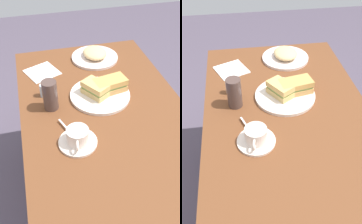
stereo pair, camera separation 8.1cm
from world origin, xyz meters
TOP-DOWN VIEW (x-y plane):
  - ground_plane at (0.00, 0.00)m, footprint 6.00×6.00m
  - dining_table at (0.00, 0.00)m, footprint 1.20×0.72m
  - sandwich_plate at (0.10, -0.01)m, footprint 0.28×0.28m
  - sandwich_front at (0.11, 0.02)m, footprint 0.14×0.13m
  - sandwich_back at (0.12, -0.06)m, footprint 0.11×0.16m
  - coffee_saucer at (-0.15, 0.15)m, footprint 0.15×0.15m
  - coffee_cup at (-0.16, 0.15)m, footprint 0.11×0.08m
  - spoon at (-0.08, 0.18)m, footprint 0.10×0.05m
  - side_plate at (0.44, -0.07)m, footprint 0.26×0.26m
  - side_food_pile at (0.44, -0.07)m, footprint 0.15×0.13m
  - napkin at (0.37, 0.23)m, footprint 0.20×0.20m
  - salt_shaker at (0.17, 0.24)m, footprint 0.03×0.03m
  - drinking_glass at (0.08, 0.22)m, footprint 0.06×0.06m

SIDE VIEW (x-z plane):
  - ground_plane at x=0.00m, z-range 0.00..0.00m
  - dining_table at x=0.00m, z-range 0.25..0.95m
  - napkin at x=0.37m, z-range 0.71..0.71m
  - coffee_saucer at x=-0.15m, z-range 0.71..0.72m
  - sandwich_plate at x=0.10m, z-range 0.71..0.72m
  - side_plate at x=0.44m, z-range 0.71..0.72m
  - spoon at x=-0.08m, z-range 0.72..0.72m
  - salt_shaker at x=0.17m, z-range 0.71..0.77m
  - side_food_pile at x=0.44m, z-range 0.72..0.77m
  - coffee_cup at x=-0.16m, z-range 0.72..0.78m
  - sandwich_front at x=0.11m, z-range 0.72..0.78m
  - sandwich_back at x=0.12m, z-range 0.72..0.78m
  - drinking_glass at x=0.08m, z-range 0.71..0.84m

